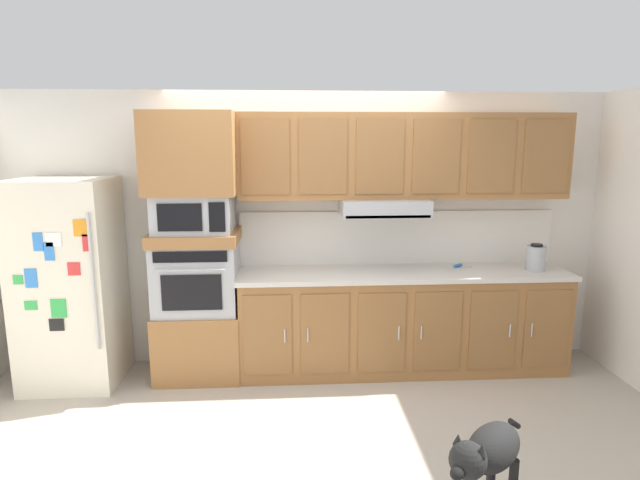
# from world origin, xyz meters

# --- Properties ---
(ground_plane) EXTENTS (9.60, 9.60, 0.00)m
(ground_plane) POSITION_xyz_m (0.00, 0.00, 0.00)
(ground_plane) COLOR #B2A899
(back_kitchen_wall) EXTENTS (6.20, 0.12, 2.50)m
(back_kitchen_wall) POSITION_xyz_m (0.00, 1.11, 1.25)
(back_kitchen_wall) COLOR silver
(back_kitchen_wall) RESTS_ON ground
(refrigerator) EXTENTS (0.76, 0.73, 1.76)m
(refrigerator) POSITION_xyz_m (-2.02, 0.68, 0.88)
(refrigerator) COLOR silver
(refrigerator) RESTS_ON ground
(oven_base_cabinet) EXTENTS (0.74, 0.62, 0.60)m
(oven_base_cabinet) POSITION_xyz_m (-0.97, 0.75, 0.30)
(oven_base_cabinet) COLOR #996638
(oven_base_cabinet) RESTS_ON ground
(built_in_oven) EXTENTS (0.70, 0.62, 0.60)m
(built_in_oven) POSITION_xyz_m (-0.97, 0.75, 0.90)
(built_in_oven) COLOR #A8AAAF
(built_in_oven) RESTS_ON oven_base_cabinet
(appliance_mid_shelf) EXTENTS (0.74, 0.62, 0.10)m
(appliance_mid_shelf) POSITION_xyz_m (-0.97, 0.75, 1.25)
(appliance_mid_shelf) COLOR #996638
(appliance_mid_shelf) RESTS_ON built_in_oven
(microwave) EXTENTS (0.64, 0.54, 0.32)m
(microwave) POSITION_xyz_m (-0.97, 0.75, 1.46)
(microwave) COLOR #A8AAAF
(microwave) RESTS_ON appliance_mid_shelf
(appliance_upper_cabinet) EXTENTS (0.74, 0.62, 0.68)m
(appliance_upper_cabinet) POSITION_xyz_m (-0.97, 0.75, 1.96)
(appliance_upper_cabinet) COLOR #996638
(appliance_upper_cabinet) RESTS_ON microwave
(lower_cabinet_run) EXTENTS (2.90, 0.63, 0.88)m
(lower_cabinet_run) POSITION_xyz_m (0.85, 0.75, 0.44)
(lower_cabinet_run) COLOR #996638
(lower_cabinet_run) RESTS_ON ground
(countertop_slab) EXTENTS (2.94, 0.64, 0.04)m
(countertop_slab) POSITION_xyz_m (0.85, 0.75, 0.90)
(countertop_slab) COLOR beige
(countertop_slab) RESTS_ON lower_cabinet_run
(backsplash_panel) EXTENTS (2.94, 0.02, 0.50)m
(backsplash_panel) POSITION_xyz_m (0.85, 1.04, 1.17)
(backsplash_panel) COLOR silver
(backsplash_panel) RESTS_ON countertop_slab
(upper_cabinet_with_hood) EXTENTS (2.90, 0.48, 0.88)m
(upper_cabinet_with_hood) POSITION_xyz_m (0.84, 0.87, 1.90)
(upper_cabinet_with_hood) COLOR #996638
(upper_cabinet_with_hood) RESTS_ON backsplash_panel
(screwdriver) EXTENTS (0.16, 0.17, 0.03)m
(screwdriver) POSITION_xyz_m (1.39, 0.86, 0.93)
(screwdriver) COLOR blue
(screwdriver) RESTS_ON countertop_slab
(electric_kettle) EXTENTS (0.17, 0.17, 0.24)m
(electric_kettle) POSITION_xyz_m (2.04, 0.70, 1.03)
(electric_kettle) COLOR #A8AAAF
(electric_kettle) RESTS_ON countertop_slab
(dog) EXTENTS (0.61, 0.58, 0.61)m
(dog) POSITION_xyz_m (0.88, -1.26, 0.42)
(dog) COLOR black
(dog) RESTS_ON ground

